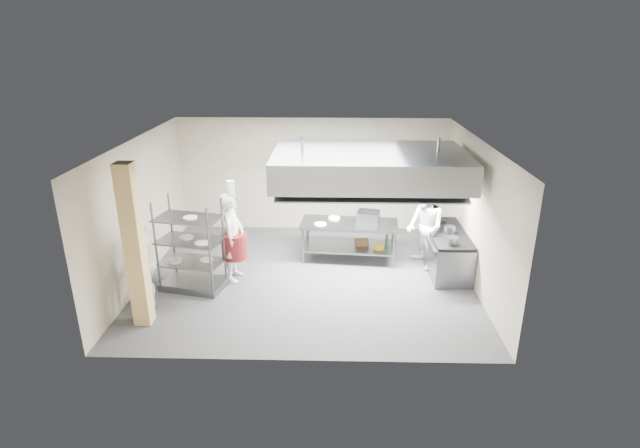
{
  "coord_description": "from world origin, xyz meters",
  "views": [
    {
      "loc": [
        0.54,
        -9.79,
        4.92
      ],
      "look_at": [
        0.27,
        0.2,
        1.17
      ],
      "focal_mm": 28.0,
      "sensor_mm": 36.0,
      "label": 1
    }
  ],
  "objects_px": {
    "pass_rack": "(190,245)",
    "griddle": "(368,217)",
    "island": "(349,241)",
    "chef_plating": "(143,265)",
    "chef_head": "(233,237)",
    "chef_line": "(425,227)",
    "stockpot": "(450,230)",
    "cooking_range": "(446,252)"
  },
  "relations": [
    {
      "from": "cooking_range",
      "to": "chef_plating",
      "type": "bearing_deg",
      "value": -162.39
    },
    {
      "from": "griddle",
      "to": "pass_rack",
      "type": "bearing_deg",
      "value": -144.36
    },
    {
      "from": "island",
      "to": "pass_rack",
      "type": "height_order",
      "value": "pass_rack"
    },
    {
      "from": "griddle",
      "to": "stockpot",
      "type": "xyz_separation_m",
      "value": [
        1.73,
        -0.66,
        -0.05
      ]
    },
    {
      "from": "pass_rack",
      "to": "chef_line",
      "type": "bearing_deg",
      "value": 26.03
    },
    {
      "from": "cooking_range",
      "to": "chef_head",
      "type": "xyz_separation_m",
      "value": [
        -4.65,
        -0.6,
        0.55
      ]
    },
    {
      "from": "island",
      "to": "cooking_range",
      "type": "distance_m",
      "value": 2.21
    },
    {
      "from": "stockpot",
      "to": "chef_line",
      "type": "bearing_deg",
      "value": 156.26
    },
    {
      "from": "pass_rack",
      "to": "chef_head",
      "type": "bearing_deg",
      "value": 42.22
    },
    {
      "from": "cooking_range",
      "to": "stockpot",
      "type": "relative_size",
      "value": 8.4
    },
    {
      "from": "island",
      "to": "chef_plating",
      "type": "distance_m",
      "value": 4.63
    },
    {
      "from": "chef_head",
      "to": "chef_line",
      "type": "xyz_separation_m",
      "value": [
        4.16,
        0.72,
        -0.01
      ]
    },
    {
      "from": "chef_head",
      "to": "chef_plating",
      "type": "distance_m",
      "value": 1.95
    },
    {
      "from": "island",
      "to": "chef_plating",
      "type": "bearing_deg",
      "value": -143.15
    },
    {
      "from": "griddle",
      "to": "stockpot",
      "type": "relative_size",
      "value": 2.12
    },
    {
      "from": "chef_line",
      "to": "chef_plating",
      "type": "height_order",
      "value": "chef_line"
    },
    {
      "from": "stockpot",
      "to": "pass_rack",
      "type": "bearing_deg",
      "value": -170.24
    },
    {
      "from": "island",
      "to": "chef_head",
      "type": "relative_size",
      "value": 1.15
    },
    {
      "from": "pass_rack",
      "to": "cooking_range",
      "type": "xyz_separation_m",
      "value": [
        5.42,
        1.03,
        -0.54
      ]
    },
    {
      "from": "griddle",
      "to": "stockpot",
      "type": "height_order",
      "value": "griddle"
    },
    {
      "from": "chef_head",
      "to": "griddle",
      "type": "height_order",
      "value": "chef_head"
    },
    {
      "from": "island",
      "to": "griddle",
      "type": "bearing_deg",
      "value": 13.55
    },
    {
      "from": "island",
      "to": "pass_rack",
      "type": "relative_size",
      "value": 1.16
    },
    {
      "from": "chef_head",
      "to": "griddle",
      "type": "relative_size",
      "value": 3.84
    },
    {
      "from": "chef_line",
      "to": "stockpot",
      "type": "distance_m",
      "value": 0.55
    },
    {
      "from": "griddle",
      "to": "chef_line",
      "type": "bearing_deg",
      "value": -7.37
    },
    {
      "from": "stockpot",
      "to": "chef_plating",
      "type": "bearing_deg",
      "value": -163.27
    },
    {
      "from": "cooking_range",
      "to": "chef_line",
      "type": "height_order",
      "value": "chef_line"
    },
    {
      "from": "pass_rack",
      "to": "chef_plating",
      "type": "distance_m",
      "value": 1.1
    },
    {
      "from": "island",
      "to": "chef_plating",
      "type": "xyz_separation_m",
      "value": [
        -3.92,
        -2.43,
        0.48
      ]
    },
    {
      "from": "chef_head",
      "to": "griddle",
      "type": "bearing_deg",
      "value": -64.31
    },
    {
      "from": "chef_head",
      "to": "cooking_range",
      "type": "bearing_deg",
      "value": -78.62
    },
    {
      "from": "chef_plating",
      "to": "griddle",
      "type": "height_order",
      "value": "chef_plating"
    },
    {
      "from": "chef_head",
      "to": "stockpot",
      "type": "relative_size",
      "value": 8.13
    },
    {
      "from": "island",
      "to": "griddle",
      "type": "xyz_separation_m",
      "value": [
        0.43,
        0.06,
        0.58
      ]
    },
    {
      "from": "chef_head",
      "to": "chef_plating",
      "type": "bearing_deg",
      "value": 137.14
    },
    {
      "from": "chef_line",
      "to": "stockpot",
      "type": "height_order",
      "value": "chef_line"
    },
    {
      "from": "pass_rack",
      "to": "chef_head",
      "type": "height_order",
      "value": "chef_head"
    },
    {
      "from": "pass_rack",
      "to": "griddle",
      "type": "xyz_separation_m",
      "value": [
        3.71,
        1.6,
        0.08
      ]
    },
    {
      "from": "island",
      "to": "chef_line",
      "type": "height_order",
      "value": "chef_line"
    },
    {
      "from": "chef_head",
      "to": "stockpot",
      "type": "xyz_separation_m",
      "value": [
        4.66,
        0.5,
        0.01
      ]
    },
    {
      "from": "chef_plating",
      "to": "chef_head",
      "type": "bearing_deg",
      "value": 124.64
    }
  ]
}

